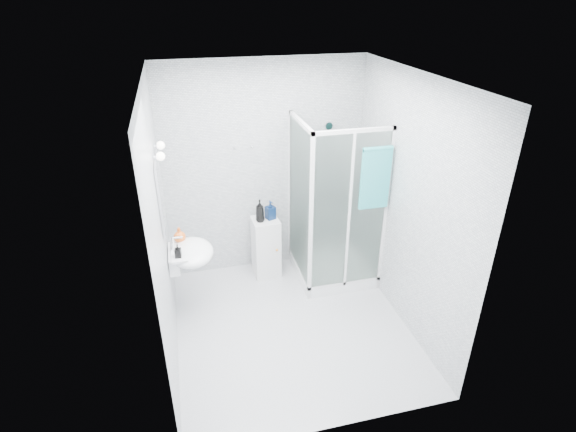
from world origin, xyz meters
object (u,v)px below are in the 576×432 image
object	(u,v)px
hand_towel	(376,177)
shampoo_bottle_a	(260,211)
shower_enclosure	(329,247)
soap_dispenser_black	(178,251)
soap_dispenser_orange	(179,235)
storage_cabinet	(266,247)
shampoo_bottle_b	(270,210)
wall_basin	(189,253)

from	to	relation	value
hand_towel	shampoo_bottle_a	bearing A→B (deg)	149.14
shower_enclosure	soap_dispenser_black	size ratio (longest dim) A/B	14.44
hand_towel	soap_dispenser_orange	xyz separation A→B (m)	(-2.06, 0.23, -0.54)
shower_enclosure	hand_towel	xyz separation A→B (m)	(0.33, -0.40, 1.04)
hand_towel	shampoo_bottle_a	world-z (taller)	hand_towel
shampoo_bottle_a	soap_dispenser_black	bearing A→B (deg)	-142.42
shampoo_bottle_a	storage_cabinet	bearing A→B (deg)	17.57
soap_dispenser_black	shampoo_bottle_b	bearing A→B (deg)	35.42
storage_cabinet	hand_towel	world-z (taller)	hand_towel
shampoo_bottle_a	shampoo_bottle_b	distance (m)	0.14
soap_dispenser_black	hand_towel	bearing A→B (deg)	2.05
shampoo_bottle_a	soap_dispenser_black	xyz separation A→B (m)	(-0.97, -0.74, 0.03)
soap_dispenser_orange	shampoo_bottle_b	bearing A→B (deg)	23.79
shower_enclosure	wall_basin	distance (m)	1.72
shower_enclosure	hand_towel	world-z (taller)	shower_enclosure
wall_basin	soap_dispenser_orange	xyz separation A→B (m)	(-0.08, 0.15, 0.15)
storage_cabinet	shower_enclosure	bearing A→B (deg)	-24.36
storage_cabinet	hand_towel	bearing A→B (deg)	-35.83
soap_dispenser_orange	soap_dispenser_black	world-z (taller)	soap_dispenser_orange
shampoo_bottle_b	soap_dispenser_black	bearing A→B (deg)	-144.58
shampoo_bottle_b	soap_dispenser_orange	world-z (taller)	soap_dispenser_orange
wall_basin	storage_cabinet	bearing A→B (deg)	33.01
hand_towel	shampoo_bottle_b	xyz separation A→B (m)	(-0.99, 0.71, -0.61)
hand_towel	soap_dispenser_black	xyz separation A→B (m)	(-2.09, -0.07, -0.56)
shampoo_bottle_b	soap_dispenser_black	distance (m)	1.35
hand_towel	soap_dispenser_orange	world-z (taller)	hand_towel
wall_basin	hand_towel	xyz separation A→B (m)	(1.98, -0.09, 0.69)
shampoo_bottle_a	shampoo_bottle_b	xyz separation A→B (m)	(0.13, 0.04, -0.02)
hand_towel	shower_enclosure	bearing A→B (deg)	129.40
shampoo_bottle_b	soap_dispenser_black	xyz separation A→B (m)	(-1.10, -0.78, 0.05)
wall_basin	storage_cabinet	world-z (taller)	wall_basin
shampoo_bottle_a	shower_enclosure	bearing A→B (deg)	-18.73
storage_cabinet	soap_dispenser_orange	xyz separation A→B (m)	(-1.01, -0.46, 0.56)
storage_cabinet	shampoo_bottle_b	distance (m)	0.50
hand_towel	shampoo_bottle_b	distance (m)	1.36
hand_towel	soap_dispenser_orange	size ratio (longest dim) A/B	4.23
storage_cabinet	soap_dispenser_black	xyz separation A→B (m)	(-1.03, -0.76, 0.55)
shampoo_bottle_a	soap_dispenser_black	world-z (taller)	shampoo_bottle_a
storage_cabinet	soap_dispenser_orange	world-z (taller)	soap_dispenser_orange
shower_enclosure	soap_dispenser_orange	size ratio (longest dim) A/B	12.29
shampoo_bottle_b	soap_dispenser_black	world-z (taller)	soap_dispenser_black
shower_enclosure	soap_dispenser_black	world-z (taller)	shower_enclosure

